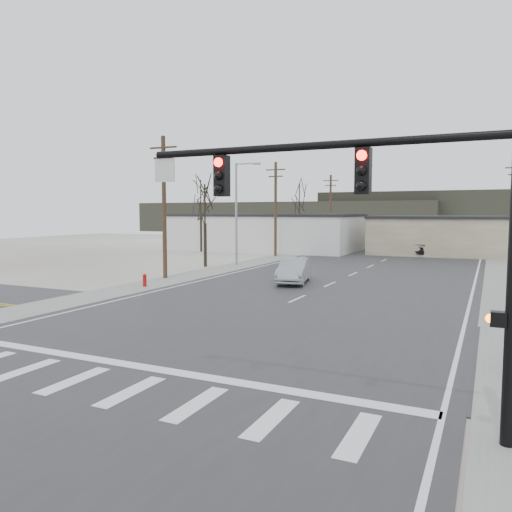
{
  "coord_description": "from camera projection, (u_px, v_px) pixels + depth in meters",
  "views": [
    {
      "loc": [
        9.35,
        -17.05,
        4.71
      ],
      "look_at": [
        -0.9,
        4.68,
        2.6
      ],
      "focal_mm": 35.0,
      "sensor_mm": 36.0,
      "label": 1
    }
  ],
  "objects": [
    {
      "name": "ground",
      "position": [
        226.0,
        331.0,
        19.75
      ],
      "size": [
        140.0,
        140.0,
        0.0
      ],
      "primitive_type": "plane",
      "color": "silver",
      "rests_on": "ground"
    },
    {
      "name": "main_road",
      "position": [
        334.0,
        283.0,
        33.26
      ],
      "size": [
        18.0,
        110.0,
        0.05
      ],
      "primitive_type": "cube",
      "color": "#27282A",
      "rests_on": "ground"
    },
    {
      "name": "cross_road",
      "position": [
        226.0,
        331.0,
        19.75
      ],
      "size": [
        90.0,
        10.0,
        0.04
      ],
      "primitive_type": "cube",
      "color": "#27282A",
      "rests_on": "ground"
    },
    {
      "name": "sidewalk_left",
      "position": [
        230.0,
        268.0,
        42.27
      ],
      "size": [
        3.0,
        90.0,
        0.06
      ],
      "primitive_type": "cube",
      "color": "gray",
      "rests_on": "ground"
    },
    {
      "name": "sidewalk_right",
      "position": [
        510.0,
        283.0,
        33.26
      ],
      "size": [
        3.0,
        90.0,
        0.06
      ],
      "primitive_type": "cube",
      "color": "gray",
      "rests_on": "ground"
    },
    {
      "name": "traffic_signal_mast",
      "position": [
        415.0,
        214.0,
        10.4
      ],
      "size": [
        8.95,
        0.43,
        7.2
      ],
      "color": "black",
      "rests_on": "ground"
    },
    {
      "name": "fire_hydrant",
      "position": [
        145.0,
        280.0,
        31.25
      ],
      "size": [
        0.24,
        0.24,
        0.87
      ],
      "color": "#A50C0C",
      "rests_on": "ground"
    },
    {
      "name": "building_left_far",
      "position": [
        267.0,
        232.0,
        62.39
      ],
      "size": [
        22.3,
        12.3,
        4.5
      ],
      "color": "silver",
      "rests_on": "ground"
    },
    {
      "name": "building_right_far",
      "position": [
        497.0,
        236.0,
        54.95
      ],
      "size": [
        26.3,
        14.3,
        4.3
      ],
      "color": "beige",
      "rests_on": "ground"
    },
    {
      "name": "upole_left_b",
      "position": [
        164.0,
        205.0,
        34.99
      ],
      "size": [
        2.2,
        0.3,
        10.0
      ],
      "color": "#4A3822",
      "rests_on": "ground"
    },
    {
      "name": "upole_left_c",
      "position": [
        276.0,
        207.0,
        53.01
      ],
      "size": [
        2.2,
        0.3,
        10.0
      ],
      "color": "#4A3822",
      "rests_on": "ground"
    },
    {
      "name": "upole_left_d",
      "position": [
        330.0,
        209.0,
        71.03
      ],
      "size": [
        2.2,
        0.3,
        10.0
      ],
      "color": "#4A3822",
      "rests_on": "ground"
    },
    {
      "name": "streetlight_main",
      "position": [
        238.0,
        208.0,
        43.71
      ],
      "size": [
        2.4,
        0.25,
        9.0
      ],
      "color": "gray",
      "rests_on": "ground"
    },
    {
      "name": "tree_left_near",
      "position": [
        205.0,
        206.0,
        42.84
      ],
      "size": [
        3.3,
        3.3,
        7.35
      ],
      "color": "black",
      "rests_on": "ground"
    },
    {
      "name": "tree_left_far",
      "position": [
        299.0,
        200.0,
        66.59
      ],
      "size": [
        3.96,
        3.96,
        8.82
      ],
      "color": "black",
      "rests_on": "ground"
    },
    {
      "name": "tree_left_mid",
      "position": [
        201.0,
        199.0,
        59.18
      ],
      "size": [
        3.96,
        3.96,
        8.82
      ],
      "color": "black",
      "rests_on": "ground"
    },
    {
      "name": "hill_left",
      "position": [
        283.0,
        217.0,
        117.2
      ],
      "size": [
        70.0,
        18.0,
        7.0
      ],
      "primitive_type": "cube",
      "color": "#333026",
      "rests_on": "ground"
    },
    {
      "name": "sedan_crossing",
      "position": [
        294.0,
        270.0,
        33.05
      ],
      "size": [
        2.72,
        5.19,
        1.63
      ],
      "primitive_type": "imported",
      "rotation": [
        0.0,
        0.0,
        0.21
      ],
      "color": "#959A9F",
      "rests_on": "main_road"
    },
    {
      "name": "car_far_a",
      "position": [
        424.0,
        249.0,
        53.85
      ],
      "size": [
        2.86,
        5.03,
        1.37
      ],
      "primitive_type": "imported",
      "rotation": [
        0.0,
        0.0,
        2.93
      ],
      "color": "black",
      "rests_on": "main_road"
    },
    {
      "name": "car_far_b",
      "position": [
        374.0,
        238.0,
        77.84
      ],
      "size": [
        2.76,
        4.41,
        1.4
      ],
      "primitive_type": "imported",
      "rotation": [
        0.0,
        0.0,
        -0.29
      ],
      "color": "black",
      "rests_on": "main_road"
    }
  ]
}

